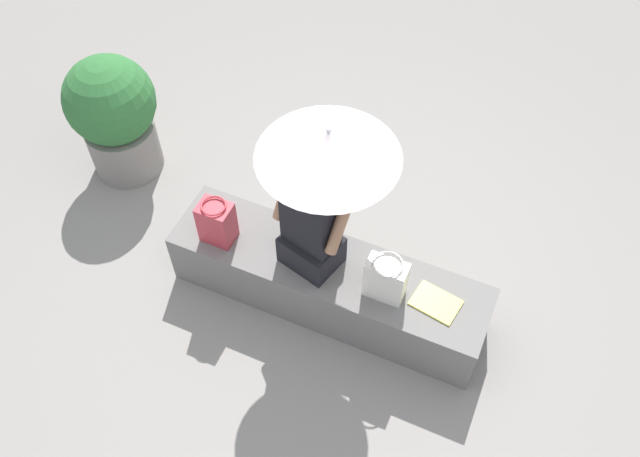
# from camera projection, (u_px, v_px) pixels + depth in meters

# --- Properties ---
(ground_plane) EXTENTS (14.00, 14.00, 0.00)m
(ground_plane) POSITION_uv_depth(u_px,v_px,m) (328.00, 300.00, 4.58)
(ground_plane) COLOR gray
(stone_bench) EXTENTS (2.08, 0.51, 0.43)m
(stone_bench) POSITION_uv_depth(u_px,v_px,m) (328.00, 283.00, 4.41)
(stone_bench) COLOR slate
(stone_bench) RESTS_ON ground
(person_seated) EXTENTS (0.51, 0.36, 0.90)m
(person_seated) POSITION_uv_depth(u_px,v_px,m) (311.00, 222.00, 3.94)
(person_seated) COLOR black
(person_seated) RESTS_ON stone_bench
(parasol) EXTENTS (0.79, 0.79, 1.12)m
(parasol) POSITION_uv_depth(u_px,v_px,m) (328.00, 145.00, 3.48)
(parasol) COLOR #B7B7BC
(parasol) RESTS_ON stone_bench
(handbag_black) EXTENTS (0.24, 0.18, 0.32)m
(handbag_black) POSITION_uv_depth(u_px,v_px,m) (386.00, 279.00, 3.98)
(handbag_black) COLOR silver
(handbag_black) RESTS_ON stone_bench
(tote_bag_canvas) EXTENTS (0.21, 0.16, 0.33)m
(tote_bag_canvas) POSITION_uv_depth(u_px,v_px,m) (217.00, 222.00, 4.24)
(tote_bag_canvas) COLOR #B2333D
(tote_bag_canvas) RESTS_ON stone_bench
(magazine) EXTENTS (0.31, 0.24, 0.01)m
(magazine) POSITION_uv_depth(u_px,v_px,m) (436.00, 303.00, 4.06)
(magazine) COLOR #EAE04C
(magazine) RESTS_ON stone_bench
(planter_near) EXTENTS (0.66, 0.66, 1.01)m
(planter_near) POSITION_uv_depth(u_px,v_px,m) (114.00, 114.00, 4.90)
(planter_near) COLOR gray
(planter_near) RESTS_ON ground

